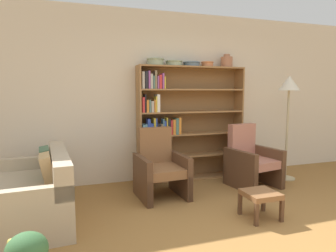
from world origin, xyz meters
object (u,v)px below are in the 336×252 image
bookshelf (181,124)px  couch (36,195)px  armchair_cushioned (251,160)px  floor_lamp (289,92)px  vase_tall (227,62)px  bowl_sage (155,61)px  footstool (261,196)px  bowl_slate (174,63)px  bowl_copper (207,64)px  bowl_olive (192,64)px  armchair_leather (160,168)px

bookshelf → couch: size_ratio=1.16×
armchair_cushioned → floor_lamp: bearing=179.1°
bookshelf → vase_tall: 1.33m
vase_tall → floor_lamp: (0.86, -0.53, -0.50)m
couch → bowl_sage: bearing=-65.4°
armchair_cushioned → footstool: armchair_cushioned is taller
bowl_slate → bowl_copper: (0.58, 0.00, 0.00)m
bowl_sage → floor_lamp: (2.12, -0.53, -0.47)m
bookshelf → bowl_slate: bearing=-173.8°
bowl_slate → couch: 2.76m
bowl_olive → vase_tall: vase_tall is taller
bowl_copper → armchair_cushioned: bearing=-55.3°
footstool → bookshelf: bearing=100.3°
bowl_copper → armchair_cushioned: 1.72m
bowl_olive → vase_tall: size_ratio=1.30×
bowl_sage → armchair_cushioned: (1.35, -0.66, -1.53)m
bowl_slate → couch: bowl_slate is taller
bowl_copper → footstool: 2.41m
bowl_slate → bowl_olive: bowl_slate is taller
bookshelf → armchair_cushioned: (0.92, -0.67, -0.53)m
vase_tall → bookshelf: bearing=179.1°
bowl_sage → floor_lamp: size_ratio=0.16×
vase_tall → armchair_cushioned: (0.09, -0.66, -1.57)m
floor_lamp → bookshelf: bearing=162.0°
vase_tall → couch: bearing=-162.3°
bookshelf → bowl_olive: bowl_olive is taller
armchair_leather → bowl_olive: bearing=-141.9°
bowl_olive → floor_lamp: (1.50, -0.53, -0.45)m
armchair_leather → floor_lamp: bearing=179.8°
bowl_slate → vase_tall: size_ratio=1.28×
couch → floor_lamp: bearing=-88.3°
couch → floor_lamp: 4.02m
bowl_copper → vase_tall: size_ratio=0.98×
bookshelf → floor_lamp: size_ratio=1.09×
bookshelf → bowl_olive: 1.01m
bowl_olive → footstool: size_ratio=0.76×
bowl_sage → armchair_cushioned: 2.15m
bowl_sage → armchair_leather: 1.67m
bowl_copper → vase_tall: bearing=0.0°
bowl_olive → floor_lamp: bowl_olive is taller
bowl_slate → vase_tall: vase_tall is taller
bowl_copper → couch: bowl_copper is taller
bookshelf → bowl_sage: bowl_sage is taller
bowl_sage → bowl_copper: (0.90, 0.00, -0.01)m
armchair_cushioned → floor_lamp: size_ratio=0.55×
bookshelf → bowl_slate: (-0.12, -0.01, 0.99)m
bookshelf → bowl_olive: size_ratio=6.62×
couch → bowl_olive: bearing=-72.3°
bowl_copper → armchair_leather: bearing=-147.4°
bowl_olive → couch: size_ratio=0.18×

